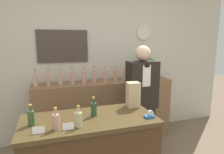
# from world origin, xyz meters

# --- Properties ---
(back_wall) EXTENTS (5.20, 0.09, 2.70)m
(back_wall) POSITION_xyz_m (-0.00, 2.00, 1.35)
(back_wall) COLOR beige
(back_wall) RESTS_ON ground_plane
(back_shelf) EXTENTS (2.26, 0.42, 1.00)m
(back_shelf) POSITION_xyz_m (0.10, 1.73, 0.50)
(back_shelf) COLOR brown
(back_shelf) RESTS_ON ground_plane
(shopkeeper) EXTENTS (0.40, 0.25, 1.60)m
(shopkeeper) POSITION_xyz_m (0.45, 1.09, 0.80)
(shopkeeper) COLOR black
(shopkeeper) RESTS_ON ground_plane
(potted_plant) EXTENTS (0.32, 0.32, 0.38)m
(potted_plant) POSITION_xyz_m (0.86, 1.73, 1.20)
(potted_plant) COLOR #B27047
(potted_plant) RESTS_ON back_shelf
(paper_bag) EXTENTS (0.14, 0.12, 0.27)m
(paper_bag) POSITION_xyz_m (0.10, 0.60, 1.09)
(paper_bag) COLOR tan
(paper_bag) RESTS_ON display_counter
(tape_dispenser) EXTENTS (0.09, 0.06, 0.07)m
(tape_dispenser) POSITION_xyz_m (0.12, 0.26, 0.97)
(tape_dispenser) COLOR #2D66A8
(tape_dispenser) RESTS_ON display_counter
(price_card_left) EXTENTS (0.09, 0.02, 0.06)m
(price_card_left) POSITION_xyz_m (-0.87, 0.24, 0.98)
(price_card_left) COLOR white
(price_card_left) RESTS_ON display_counter
(price_card_right) EXTENTS (0.09, 0.02, 0.06)m
(price_card_right) POSITION_xyz_m (-0.64, 0.24, 0.98)
(price_card_right) COLOR white
(price_card_right) RESTS_ON display_counter
(counter_bottle_0) EXTENTS (0.06, 0.06, 0.19)m
(counter_bottle_0) POSITION_xyz_m (-0.93, 0.43, 1.02)
(counter_bottle_0) COLOR #37542A
(counter_bottle_0) RESTS_ON display_counter
(counter_bottle_1) EXTENTS (0.06, 0.06, 0.19)m
(counter_bottle_1) POSITION_xyz_m (-0.73, 0.28, 1.02)
(counter_bottle_1) COLOR tan
(counter_bottle_1) RESTS_ON display_counter
(counter_bottle_2) EXTENTS (0.06, 0.06, 0.19)m
(counter_bottle_2) POSITION_xyz_m (-0.55, 0.27, 1.02)
(counter_bottle_2) COLOR tan
(counter_bottle_2) RESTS_ON display_counter
(counter_bottle_3) EXTENTS (0.06, 0.06, 0.19)m
(counter_bottle_3) POSITION_xyz_m (-0.37, 0.47, 1.02)
(counter_bottle_3) COLOR #29492C
(counter_bottle_3) RESTS_ON display_counter
(shelf_bottle_0) EXTENTS (0.07, 0.07, 0.26)m
(shelf_bottle_0) POSITION_xyz_m (-0.95, 1.72, 1.10)
(shelf_bottle_0) COLOR tan
(shelf_bottle_0) RESTS_ON back_shelf
(shelf_bottle_1) EXTENTS (0.07, 0.07, 0.26)m
(shelf_bottle_1) POSITION_xyz_m (-0.77, 1.72, 1.10)
(shelf_bottle_1) COLOR tan
(shelf_bottle_1) RESTS_ON back_shelf
(shelf_bottle_2) EXTENTS (0.07, 0.07, 0.26)m
(shelf_bottle_2) POSITION_xyz_m (-0.59, 1.72, 1.10)
(shelf_bottle_2) COLOR tan
(shelf_bottle_2) RESTS_ON back_shelf
(shelf_bottle_3) EXTENTS (0.07, 0.07, 0.26)m
(shelf_bottle_3) POSITION_xyz_m (-0.42, 1.71, 1.10)
(shelf_bottle_3) COLOR tan
(shelf_bottle_3) RESTS_ON back_shelf
(shelf_bottle_4) EXTENTS (0.07, 0.07, 0.26)m
(shelf_bottle_4) POSITION_xyz_m (-0.24, 1.71, 1.10)
(shelf_bottle_4) COLOR tan
(shelf_bottle_4) RESTS_ON back_shelf
(shelf_bottle_5) EXTENTS (0.07, 0.07, 0.26)m
(shelf_bottle_5) POSITION_xyz_m (-0.06, 1.75, 1.10)
(shelf_bottle_5) COLOR tan
(shelf_bottle_5) RESTS_ON back_shelf
(shelf_bottle_6) EXTENTS (0.07, 0.07, 0.26)m
(shelf_bottle_6) POSITION_xyz_m (0.11, 1.73, 1.10)
(shelf_bottle_6) COLOR tan
(shelf_bottle_6) RESTS_ON back_shelf
(shelf_bottle_7) EXTENTS (0.07, 0.07, 0.26)m
(shelf_bottle_7) POSITION_xyz_m (0.29, 1.74, 1.10)
(shelf_bottle_7) COLOR tan
(shelf_bottle_7) RESTS_ON back_shelf
(shelf_bottle_8) EXTENTS (0.07, 0.07, 0.26)m
(shelf_bottle_8) POSITION_xyz_m (0.47, 1.75, 1.10)
(shelf_bottle_8) COLOR tan
(shelf_bottle_8) RESTS_ON back_shelf
(shelf_bottle_9) EXTENTS (0.07, 0.07, 0.26)m
(shelf_bottle_9) POSITION_xyz_m (0.64, 1.74, 1.10)
(shelf_bottle_9) COLOR tan
(shelf_bottle_9) RESTS_ON back_shelf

